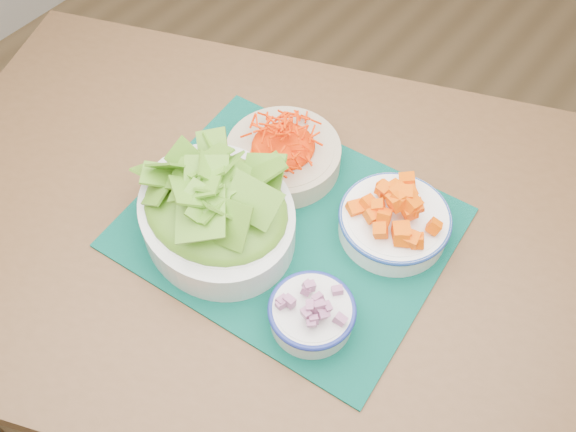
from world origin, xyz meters
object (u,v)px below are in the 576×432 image
Objects in this scene: placemat at (288,227)px; squash_bowl at (395,216)px; carrot_bowl at (283,151)px; table at (266,255)px; lettuce_bowl at (216,209)px; onion_bowl at (312,311)px.

placemat is 2.32× the size of squash_bowl.
carrot_bowl is (-0.09, 0.10, 0.04)m from placemat.
carrot_bowl is at bearing 92.36° from table.
carrot_bowl reaches higher than table.
lettuce_bowl is (-0.05, -0.06, 0.16)m from table.
table is at bearing -157.56° from placemat.
squash_bowl is (0.17, 0.12, 0.14)m from table.
placemat is at bearing 61.40° from lettuce_bowl.
placemat is at bearing -48.01° from carrot_bowl.
squash_bowl is at bearing 88.64° from onion_bowl.
squash_bowl is at bearing 29.80° from placemat.
onion_bowl is at bearing -91.36° from squash_bowl.
table is at bearing -65.33° from carrot_bowl.
carrot_bowl is 0.31m from onion_bowl.
onion_bowl reaches higher than placemat.
placemat is at bearing 139.97° from onion_bowl.
onion_bowl is at bearing -51.33° from table.
carrot_bowl is at bearing 111.64° from lettuce_bowl.
carrot_bowl is at bearing 126.30° from placemat.
placemat is 3.86× the size of onion_bowl.
table is 0.11m from placemat.
carrot_bowl reaches higher than placemat.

